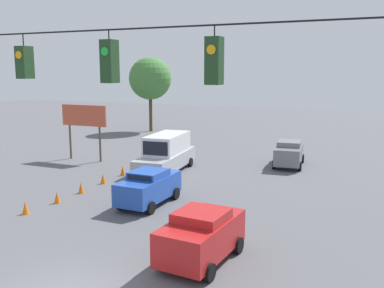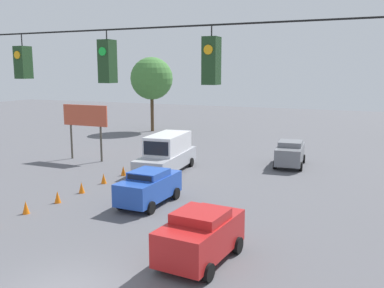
{
  "view_description": "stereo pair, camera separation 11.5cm",
  "coord_description": "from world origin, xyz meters",
  "px_view_note": "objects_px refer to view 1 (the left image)",
  "views": [
    {
      "loc": [
        -8.63,
        9.61,
        6.93
      ],
      "look_at": [
        -0.7,
        -8.47,
        3.54
      ],
      "focal_mm": 40.0,
      "sensor_mm": 36.0,
      "label": 1
    },
    {
      "loc": [
        -8.74,
        9.56,
        6.93
      ],
      "look_at": [
        -0.7,
        -8.47,
        3.54
      ],
      "focal_mm": 40.0,
      "sensor_mm": 36.0,
      "label": 2
    }
  ],
  "objects_px": {
    "sedan_blue_withflow_mid": "(149,187)",
    "traffic_cone_fifth": "(103,179)",
    "traffic_cone_fourth": "(81,188)",
    "traffic_cone_farthest": "(123,171)",
    "traffic_cone_third": "(57,197)",
    "overhead_signal_span": "(30,121)",
    "traffic_cone_second": "(25,208)",
    "box_truck_silver_withflow_far": "(166,153)",
    "roadside_billboard": "(84,120)",
    "sedan_grey_oncoming_deep": "(289,153)",
    "tree_horizon_right": "(150,79)",
    "sedan_red_crossing_near": "(201,235)"
  },
  "relations": [
    {
      "from": "sedan_blue_withflow_mid",
      "to": "traffic_cone_fifth",
      "type": "relative_size",
      "value": 6.59
    },
    {
      "from": "traffic_cone_fourth",
      "to": "traffic_cone_farthest",
      "type": "height_order",
      "value": "same"
    },
    {
      "from": "traffic_cone_third",
      "to": "traffic_cone_farthest",
      "type": "distance_m",
      "value": 6.53
    },
    {
      "from": "overhead_signal_span",
      "to": "traffic_cone_second",
      "type": "bearing_deg",
      "value": -42.54
    },
    {
      "from": "box_truck_silver_withflow_far",
      "to": "roadside_billboard",
      "type": "relative_size",
      "value": 1.58
    },
    {
      "from": "overhead_signal_span",
      "to": "traffic_cone_farthest",
      "type": "relative_size",
      "value": 29.94
    },
    {
      "from": "sedan_grey_oncoming_deep",
      "to": "roadside_billboard",
      "type": "xyz_separation_m",
      "value": [
        15.02,
        4.35,
        2.22
      ]
    },
    {
      "from": "sedan_blue_withflow_mid",
      "to": "traffic_cone_fifth",
      "type": "xyz_separation_m",
      "value": [
        4.65,
        -2.46,
        -0.63
      ]
    },
    {
      "from": "traffic_cone_fourth",
      "to": "roadside_billboard",
      "type": "xyz_separation_m",
      "value": [
        5.53,
        -7.62,
        2.87
      ]
    },
    {
      "from": "sedan_blue_withflow_mid",
      "to": "traffic_cone_farthest",
      "type": "height_order",
      "value": "sedan_blue_withflow_mid"
    },
    {
      "from": "roadside_billboard",
      "to": "tree_horizon_right",
      "type": "bearing_deg",
      "value": -78.7
    },
    {
      "from": "traffic_cone_fifth",
      "to": "tree_horizon_right",
      "type": "xyz_separation_m",
      "value": [
        8.72,
        -21.75,
        5.71
      ]
    },
    {
      "from": "traffic_cone_second",
      "to": "traffic_cone_third",
      "type": "xyz_separation_m",
      "value": [
        -0.21,
        -2.01,
        0.0
      ]
    },
    {
      "from": "traffic_cone_fourth",
      "to": "roadside_billboard",
      "type": "bearing_deg",
      "value": -54.05
    },
    {
      "from": "sedan_blue_withflow_mid",
      "to": "traffic_cone_farthest",
      "type": "xyz_separation_m",
      "value": [
        4.68,
        -4.71,
        -0.63
      ]
    },
    {
      "from": "traffic_cone_third",
      "to": "roadside_billboard",
      "type": "distance_m",
      "value": 11.5
    },
    {
      "from": "traffic_cone_second",
      "to": "traffic_cone_fourth",
      "type": "distance_m",
      "value": 4.03
    },
    {
      "from": "traffic_cone_second",
      "to": "roadside_billboard",
      "type": "relative_size",
      "value": 0.15
    },
    {
      "from": "traffic_cone_third",
      "to": "tree_horizon_right",
      "type": "xyz_separation_m",
      "value": [
        8.83,
        -26.03,
        5.71
      ]
    },
    {
      "from": "sedan_red_crossing_near",
      "to": "traffic_cone_third",
      "type": "distance_m",
      "value": 10.26
    },
    {
      "from": "box_truck_silver_withflow_far",
      "to": "traffic_cone_fifth",
      "type": "distance_m",
      "value": 5.05
    },
    {
      "from": "overhead_signal_span",
      "to": "traffic_cone_fourth",
      "type": "height_order",
      "value": "overhead_signal_span"
    },
    {
      "from": "overhead_signal_span",
      "to": "traffic_cone_farthest",
      "type": "distance_m",
      "value": 17.25
    },
    {
      "from": "traffic_cone_fifth",
      "to": "overhead_signal_span",
      "type": "bearing_deg",
      "value": 118.4
    },
    {
      "from": "box_truck_silver_withflow_far",
      "to": "tree_horizon_right",
      "type": "bearing_deg",
      "value": -57.87
    },
    {
      "from": "traffic_cone_fifth",
      "to": "traffic_cone_farthest",
      "type": "bearing_deg",
      "value": -89.32
    },
    {
      "from": "traffic_cone_farthest",
      "to": "roadside_billboard",
      "type": "bearing_deg",
      "value": -29.91
    },
    {
      "from": "overhead_signal_span",
      "to": "roadside_billboard",
      "type": "relative_size",
      "value": 4.41
    },
    {
      "from": "traffic_cone_fourth",
      "to": "roadside_billboard",
      "type": "height_order",
      "value": "roadside_billboard"
    },
    {
      "from": "sedan_blue_withflow_mid",
      "to": "box_truck_silver_withflow_far",
      "type": "xyz_separation_m",
      "value": [
        2.52,
        -6.93,
        0.35
      ]
    },
    {
      "from": "traffic_cone_farthest",
      "to": "traffic_cone_fourth",
      "type": "bearing_deg",
      "value": 91.39
    },
    {
      "from": "sedan_blue_withflow_mid",
      "to": "traffic_cone_second",
      "type": "distance_m",
      "value": 6.13
    },
    {
      "from": "sedan_grey_oncoming_deep",
      "to": "traffic_cone_fourth",
      "type": "xyz_separation_m",
      "value": [
        9.49,
        11.98,
        -0.65
      ]
    },
    {
      "from": "sedan_red_crossing_near",
      "to": "tree_horizon_right",
      "type": "xyz_separation_m",
      "value": [
        18.49,
        -29.4,
        5.03
      ]
    },
    {
      "from": "sedan_blue_withflow_mid",
      "to": "box_truck_silver_withflow_far",
      "type": "distance_m",
      "value": 7.38
    },
    {
      "from": "overhead_signal_span",
      "to": "sedan_red_crossing_near",
      "type": "relative_size",
      "value": 4.7
    },
    {
      "from": "traffic_cone_second",
      "to": "roadside_billboard",
      "type": "distance_m",
      "value": 13.14
    },
    {
      "from": "traffic_cone_third",
      "to": "tree_horizon_right",
      "type": "relative_size",
      "value": 0.08
    },
    {
      "from": "roadside_billboard",
      "to": "tree_horizon_right",
      "type": "relative_size",
      "value": 0.51
    },
    {
      "from": "sedan_red_crossing_near",
      "to": "overhead_signal_span",
      "type": "bearing_deg",
      "value": 59.74
    },
    {
      "from": "sedan_blue_withflow_mid",
      "to": "traffic_cone_second",
      "type": "relative_size",
      "value": 6.59
    },
    {
      "from": "traffic_cone_fourth",
      "to": "traffic_cone_farthest",
      "type": "bearing_deg",
      "value": -88.61
    },
    {
      "from": "overhead_signal_span",
      "to": "roadside_billboard",
      "type": "bearing_deg",
      "value": -55.72
    },
    {
      "from": "tree_horizon_right",
      "to": "sedan_red_crossing_near",
      "type": "bearing_deg",
      "value": 122.17
    },
    {
      "from": "sedan_red_crossing_near",
      "to": "traffic_cone_fourth",
      "type": "bearing_deg",
      "value": -29.1
    },
    {
      "from": "sedan_grey_oncoming_deep",
      "to": "tree_horizon_right",
      "type": "xyz_separation_m",
      "value": [
        18.29,
        -12.03,
        5.06
      ]
    },
    {
      "from": "traffic_cone_fifth",
      "to": "roadside_billboard",
      "type": "bearing_deg",
      "value": -44.61
    },
    {
      "from": "overhead_signal_span",
      "to": "traffic_cone_third",
      "type": "relative_size",
      "value": 29.94
    },
    {
      "from": "sedan_grey_oncoming_deep",
      "to": "tree_horizon_right",
      "type": "relative_size",
      "value": 0.53
    },
    {
      "from": "box_truck_silver_withflow_far",
      "to": "sedan_grey_oncoming_deep",
      "type": "height_order",
      "value": "box_truck_silver_withflow_far"
    }
  ]
}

